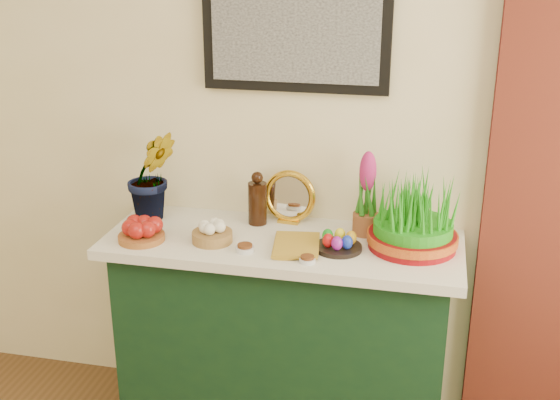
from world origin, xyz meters
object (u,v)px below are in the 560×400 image
object	(u,v)px
mirror	(290,197)
sideboard	(283,341)
wheatgrass_sabzeh	(414,217)
hyacinth_green	(151,161)
book	(273,244)

from	to	relation	value
mirror	sideboard	bearing A→B (deg)	-86.43
wheatgrass_sabzeh	sideboard	bearing A→B (deg)	-177.27
mirror	wheatgrass_sabzeh	bearing A→B (deg)	-17.30
hyacinth_green	mirror	xyz separation A→B (m)	(0.56, 0.09, -0.15)
sideboard	mirror	distance (m)	0.60
mirror	book	distance (m)	0.29
hyacinth_green	mirror	size ratio (longest dim) A/B	2.25
book	sideboard	bearing A→B (deg)	72.48
mirror	wheatgrass_sabzeh	xyz separation A→B (m)	(0.51, -0.16, 0.02)
mirror	wheatgrass_sabzeh	distance (m)	0.54
sideboard	wheatgrass_sabzeh	bearing A→B (deg)	2.73
sideboard	book	distance (m)	0.49
sideboard	book	bearing A→B (deg)	-99.37
mirror	wheatgrass_sabzeh	size ratio (longest dim) A/B	0.65
book	wheatgrass_sabzeh	distance (m)	0.54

